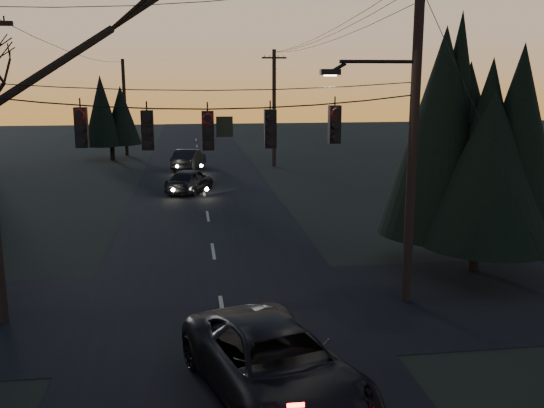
{
  "coord_description": "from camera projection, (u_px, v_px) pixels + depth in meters",
  "views": [
    {
      "loc": [
        -0.84,
        -6.47,
        6.61
      ],
      "look_at": [
        1.38,
        9.49,
        3.2
      ],
      "focal_mm": 40.0,
      "sensor_mm": 36.0,
      "label": 1
    }
  ],
  "objects": [
    {
      "name": "main_road",
      "position": [
        209.0,
        226.0,
        27.13
      ],
      "size": [
        8.0,
        120.0,
        0.02
      ],
      "primitive_type": "cube",
      "color": "black",
      "rests_on": "ground"
    },
    {
      "name": "cross_road",
      "position": [
        222.0,
        310.0,
        17.44
      ],
      "size": [
        60.0,
        7.0,
        0.02
      ],
      "primitive_type": "cube",
      "color": "black",
      "rests_on": "ground"
    },
    {
      "name": "utility_pole_right",
      "position": [
        405.0,
        301.0,
        18.19
      ],
      "size": [
        5.0,
        0.3,
        10.0
      ],
      "primitive_type": null,
      "color": "black",
      "rests_on": "ground"
    },
    {
      "name": "utility_pole_left",
      "position": [
        4.0,
        322.0,
        16.64
      ],
      "size": [
        1.8,
        0.3,
        8.5
      ],
      "primitive_type": null,
      "color": "black",
      "rests_on": "ground"
    },
    {
      "name": "utility_pole_far_r",
      "position": [
        274.0,
        166.0,
        45.32
      ],
      "size": [
        1.8,
        0.3,
        8.5
      ],
      "primitive_type": null,
      "color": "black",
      "rests_on": "ground"
    },
    {
      "name": "utility_pole_far_l",
      "position": [
        127.0,
        155.0,
        51.52
      ],
      "size": [
        0.3,
        0.3,
        8.0
      ],
      "primitive_type": null,
      "color": "black",
      "rests_on": "ground"
    },
    {
      "name": "span_signal_assembly",
      "position": [
        210.0,
        128.0,
        16.33
      ],
      "size": [
        11.5,
        0.44,
        1.59
      ],
      "color": "black",
      "rests_on": "ground"
    },
    {
      "name": "evergreen_right",
      "position": [
        482.0,
        143.0,
        20.12
      ],
      "size": [
        4.52,
        4.52,
        7.7
      ],
      "color": "black",
      "rests_on": "ground"
    },
    {
      "name": "evergreen_dist",
      "position": [
        110.0,
        114.0,
        47.8
      ],
      "size": [
        3.79,
        3.79,
        6.13
      ],
      "color": "black",
      "rests_on": "ground"
    },
    {
      "name": "suv_near",
      "position": [
        275.0,
        365.0,
        12.48
      ],
      "size": [
        4.08,
        6.09,
        1.55
      ],
      "primitive_type": "imported",
      "rotation": [
        0.0,
        0.0,
        0.29
      ],
      "color": "black",
      "rests_on": "ground"
    },
    {
      "name": "sedan_oncoming_a",
      "position": [
        190.0,
        181.0,
        34.96
      ],
      "size": [
        3.14,
        4.42,
        1.4
      ],
      "primitive_type": "imported",
      "rotation": [
        0.0,
        0.0,
        2.73
      ],
      "color": "black",
      "rests_on": "ground"
    },
    {
      "name": "sedan_oncoming_b",
      "position": [
        189.0,
        159.0,
        43.62
      ],
      "size": [
        2.59,
        4.69,
        1.46
      ],
      "primitive_type": "imported",
      "rotation": [
        0.0,
        0.0,
        2.89
      ],
      "color": "black",
      "rests_on": "ground"
    }
  ]
}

